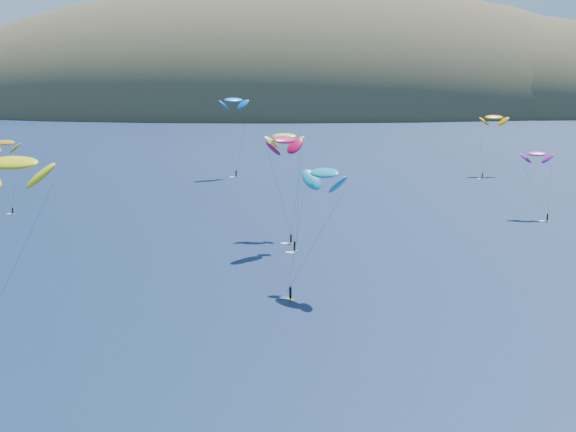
# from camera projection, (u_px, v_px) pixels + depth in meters

# --- Properties ---
(island) EXTENTS (730.00, 300.00, 210.00)m
(island) POSITION_uv_depth(u_px,v_px,m) (314.00, 122.00, 619.40)
(island) COLOR #3D3526
(island) RESTS_ON ground
(kitesurfer_1) EXTENTS (8.62, 8.86, 18.76)m
(kitesurfer_1) POSITION_uv_depth(u_px,v_px,m) (5.00, 143.00, 193.56)
(kitesurfer_1) COLOR gold
(kitesurfer_1) RESTS_ON ground
(kitesurfer_2) EXTENTS (11.22, 12.18, 26.03)m
(kitesurfer_2) POSITION_uv_depth(u_px,v_px,m) (12.00, 163.00, 103.93)
(kitesurfer_2) COLOR gold
(kitesurfer_2) RESTS_ON ground
(kitesurfer_3) EXTENTS (7.73, 12.44, 22.73)m
(kitesurfer_3) POSITION_uv_depth(u_px,v_px,m) (284.00, 137.00, 166.79)
(kitesurfer_3) COLOR gold
(kitesurfer_3) RESTS_ON ground
(kitesurfer_4) EXTENTS (10.66, 8.86, 26.62)m
(kitesurfer_4) POSITION_uv_depth(u_px,v_px,m) (234.00, 100.00, 251.06)
(kitesurfer_4) COLOR gold
(kitesurfer_4) RESTS_ON ground
(kitesurfer_5) EXTENTS (10.76, 13.19, 21.32)m
(kitesurfer_5) POSITION_uv_depth(u_px,v_px,m) (324.00, 173.00, 126.33)
(kitesurfer_5) COLOR gold
(kitesurfer_5) RESTS_ON ground
(kitesurfer_6) EXTENTS (7.58, 9.55, 16.67)m
(kitesurfer_6) POSITION_uv_depth(u_px,v_px,m) (537.00, 154.00, 186.82)
(kitesurfer_6) COLOR gold
(kitesurfer_6) RESTS_ON ground
(kitesurfer_9) EXTENTS (9.47, 10.02, 23.72)m
(kitesurfer_9) POSITION_uv_depth(u_px,v_px,m) (284.00, 140.00, 154.03)
(kitesurfer_9) COLOR gold
(kitesurfer_9) RESTS_ON ground
(kitesurfer_11) EXTENTS (11.10, 13.36, 20.80)m
(kitesurfer_11) POSITION_uv_depth(u_px,v_px,m) (494.00, 117.00, 255.96)
(kitesurfer_11) COLOR gold
(kitesurfer_11) RESTS_ON ground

